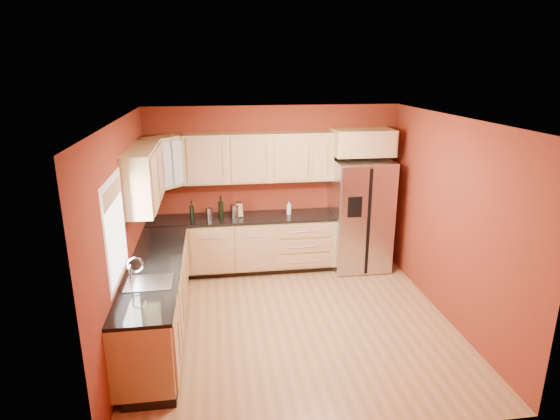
% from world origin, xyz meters
% --- Properties ---
extents(floor, '(4.00, 4.00, 0.00)m').
position_xyz_m(floor, '(0.00, 0.00, 0.00)').
color(floor, '#9D6F3D').
rests_on(floor, ground).
extents(ceiling, '(4.00, 4.00, 0.00)m').
position_xyz_m(ceiling, '(0.00, 0.00, 2.60)').
color(ceiling, silver).
rests_on(ceiling, wall_back).
extents(wall_back, '(4.00, 0.04, 2.60)m').
position_xyz_m(wall_back, '(0.00, 2.00, 1.30)').
color(wall_back, maroon).
rests_on(wall_back, floor).
extents(wall_front, '(4.00, 0.04, 2.60)m').
position_xyz_m(wall_front, '(0.00, -2.00, 1.30)').
color(wall_front, maroon).
rests_on(wall_front, floor).
extents(wall_left, '(0.04, 4.00, 2.60)m').
position_xyz_m(wall_left, '(-2.00, 0.00, 1.30)').
color(wall_left, maroon).
rests_on(wall_left, floor).
extents(wall_right, '(0.04, 4.00, 2.60)m').
position_xyz_m(wall_right, '(2.00, 0.00, 1.30)').
color(wall_right, maroon).
rests_on(wall_right, floor).
extents(base_cabinets_back, '(2.90, 0.60, 0.88)m').
position_xyz_m(base_cabinets_back, '(-0.55, 1.70, 0.44)').
color(base_cabinets_back, tan).
rests_on(base_cabinets_back, floor).
extents(base_cabinets_left, '(0.60, 2.80, 0.88)m').
position_xyz_m(base_cabinets_left, '(-1.70, 0.00, 0.44)').
color(base_cabinets_left, tan).
rests_on(base_cabinets_left, floor).
extents(countertop_back, '(2.90, 0.62, 0.04)m').
position_xyz_m(countertop_back, '(-0.55, 1.69, 0.90)').
color(countertop_back, black).
rests_on(countertop_back, base_cabinets_back).
extents(countertop_left, '(0.62, 2.80, 0.04)m').
position_xyz_m(countertop_left, '(-1.69, 0.00, 0.90)').
color(countertop_left, black).
rests_on(countertop_left, base_cabinets_left).
extents(upper_cabinets_back, '(2.30, 0.33, 0.75)m').
position_xyz_m(upper_cabinets_back, '(-0.25, 1.83, 1.83)').
color(upper_cabinets_back, tan).
rests_on(upper_cabinets_back, wall_back).
extents(upper_cabinets_left, '(0.33, 1.35, 0.75)m').
position_xyz_m(upper_cabinets_left, '(-1.83, 0.72, 1.83)').
color(upper_cabinets_left, tan).
rests_on(upper_cabinets_left, wall_left).
extents(corner_upper_cabinet, '(0.67, 0.67, 0.75)m').
position_xyz_m(corner_upper_cabinet, '(-1.67, 1.67, 1.83)').
color(corner_upper_cabinet, tan).
rests_on(corner_upper_cabinet, wall_back).
extents(over_fridge_cabinet, '(0.92, 0.60, 0.40)m').
position_xyz_m(over_fridge_cabinet, '(1.35, 1.70, 2.05)').
color(over_fridge_cabinet, tan).
rests_on(over_fridge_cabinet, wall_back).
extents(refrigerator, '(0.90, 0.75, 1.78)m').
position_xyz_m(refrigerator, '(1.35, 1.62, 0.89)').
color(refrigerator, '#ACACB1').
rests_on(refrigerator, floor).
extents(window, '(0.03, 0.90, 1.00)m').
position_xyz_m(window, '(-1.98, -0.50, 1.55)').
color(window, white).
rests_on(window, wall_left).
extents(sink_faucet, '(0.50, 0.42, 0.30)m').
position_xyz_m(sink_faucet, '(-1.69, -0.50, 1.07)').
color(sink_faucet, silver).
rests_on(sink_faucet, countertop_left).
extents(canister_left, '(0.14, 0.14, 0.17)m').
position_xyz_m(canister_left, '(-1.05, 1.65, 1.01)').
color(canister_left, '#ACACB1').
rests_on(canister_left, countertop_back).
extents(canister_right, '(0.13, 0.13, 0.21)m').
position_xyz_m(canister_right, '(-0.65, 1.67, 1.02)').
color(canister_right, '#ACACB1').
rests_on(canister_right, countertop_back).
extents(wine_bottle_a, '(0.08, 0.08, 0.36)m').
position_xyz_m(wine_bottle_a, '(-0.87, 1.66, 1.10)').
color(wine_bottle_a, black).
rests_on(wine_bottle_a, countertop_back).
extents(wine_bottle_b, '(0.09, 0.09, 0.31)m').
position_xyz_m(wine_bottle_b, '(-1.30, 1.64, 1.08)').
color(wine_bottle_b, black).
rests_on(wine_bottle_b, countertop_back).
extents(knife_block, '(0.12, 0.12, 0.21)m').
position_xyz_m(knife_block, '(-0.59, 1.72, 1.02)').
color(knife_block, tan).
rests_on(knife_block, countertop_back).
extents(soap_dispenser, '(0.08, 0.08, 0.20)m').
position_xyz_m(soap_dispenser, '(0.20, 1.72, 1.02)').
color(soap_dispenser, white).
rests_on(soap_dispenser, countertop_back).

